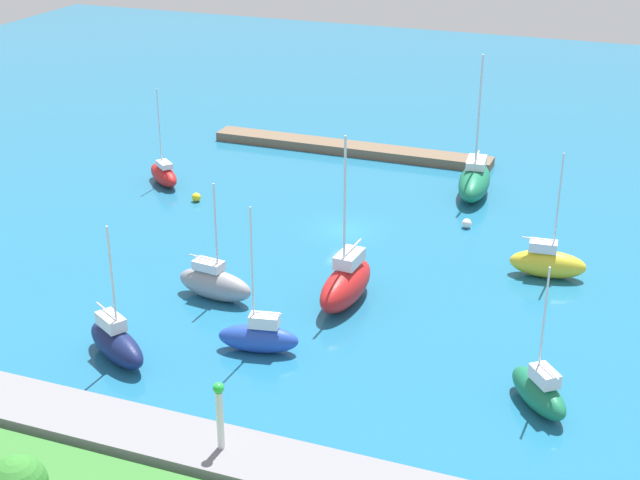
# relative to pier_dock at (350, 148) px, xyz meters

# --- Properties ---
(water) EXTENTS (160.00, 160.00, 0.00)m
(water) POSITION_rel_pier_dock_xyz_m (-6.00, 18.30, -0.43)
(water) COLOR #1E668C
(water) RESTS_ON ground
(pier_dock) EXTENTS (27.93, 2.60, 0.86)m
(pier_dock) POSITION_rel_pier_dock_xyz_m (0.00, 0.00, 0.00)
(pier_dock) COLOR brown
(pier_dock) RESTS_ON ground
(breakwater) EXTENTS (72.74, 3.78, 1.13)m
(breakwater) POSITION_rel_pier_dock_xyz_m (-6.00, 48.45, 0.14)
(breakwater) COLOR gray
(breakwater) RESTS_ON ground
(harbor_beacon) EXTENTS (0.56, 0.56, 3.73)m
(harbor_beacon) POSITION_rel_pier_dock_xyz_m (-10.16, 48.45, 2.85)
(harbor_beacon) COLOR silver
(harbor_beacon) RESTS_ON breakwater
(sailboat_red_mid_basin) EXTENTS (2.71, 6.86, 11.79)m
(sailboat_red_mid_basin) POSITION_rel_pier_dock_xyz_m (-10.11, 29.87, 1.04)
(sailboat_red_mid_basin) COLOR red
(sailboat_red_mid_basin) RESTS_ON water
(sailboat_green_off_beacon) EXTENTS (4.42, 4.84, 8.41)m
(sailboat_green_off_beacon) POSITION_rel_pier_dock_xyz_m (-24.03, 37.65, 0.62)
(sailboat_green_off_beacon) COLOR #19724C
(sailboat_green_off_beacon) RESTS_ON water
(sailboat_navy_near_pier) EXTENTS (5.79, 4.41, 8.77)m
(sailboat_navy_near_pier) POSITION_rel_pier_dock_xyz_m (0.24, 41.53, 0.71)
(sailboat_navy_near_pier) COLOR #141E4C
(sailboat_navy_near_pier) RESTS_ON water
(sailboat_blue_by_breakwater) EXTENTS (5.17, 2.57, 9.44)m
(sailboat_blue_by_breakwater) POSITION_rel_pier_dock_xyz_m (-7.29, 37.65, 0.59)
(sailboat_blue_by_breakwater) COLOR #2347B2
(sailboat_blue_by_breakwater) RESTS_ON water
(sailboat_gray_east_end) EXTENTS (5.79, 2.48, 8.34)m
(sailboat_gray_east_end) POSITION_rel_pier_dock_xyz_m (-1.65, 32.40, 0.72)
(sailboat_gray_east_end) COLOR gray
(sailboat_gray_east_end) RESTS_ON water
(sailboat_yellow_far_south) EXTENTS (5.46, 2.34, 9.23)m
(sailboat_yellow_far_south) POSITION_rel_pier_dock_xyz_m (-22.04, 21.02, 0.68)
(sailboat_yellow_far_south) COLOR yellow
(sailboat_yellow_far_south) RESTS_ON water
(sailboat_red_outer_mooring) EXTENTS (4.77, 4.33, 8.67)m
(sailboat_red_outer_mooring) POSITION_rel_pier_dock_xyz_m (12.58, 14.29, 0.53)
(sailboat_red_outer_mooring) COLOR red
(sailboat_red_outer_mooring) RESTS_ON water
(sailboat_green_inner_mooring) EXTENTS (3.40, 7.99, 12.36)m
(sailboat_green_inner_mooring) POSITION_rel_pier_dock_xyz_m (-13.80, 7.09, 0.93)
(sailboat_green_inner_mooring) COLOR #19724C
(sailboat_green_inner_mooring) RESTS_ON water
(mooring_buoy_yellow) EXTENTS (0.77, 0.77, 0.77)m
(mooring_buoy_yellow) POSITION_rel_pier_dock_xyz_m (7.95, 16.96, -0.05)
(mooring_buoy_yellow) COLOR yellow
(mooring_buoy_yellow) RESTS_ON water
(mooring_buoy_white) EXTENTS (0.77, 0.77, 0.77)m
(mooring_buoy_white) POSITION_rel_pier_dock_xyz_m (-14.83, 14.39, -0.04)
(mooring_buoy_white) COLOR white
(mooring_buoy_white) RESTS_ON water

